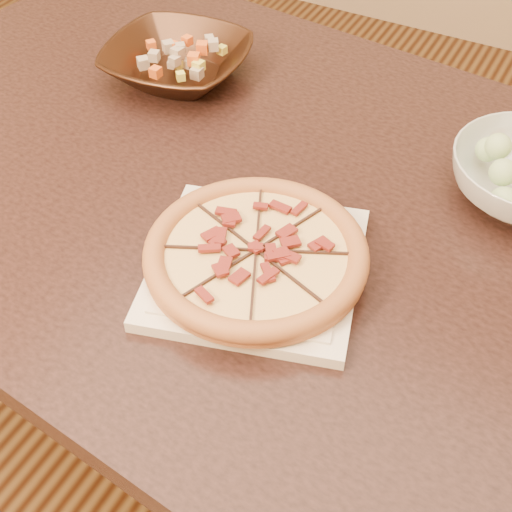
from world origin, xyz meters
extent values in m
cube|color=brown|center=(0.00, 0.00, -0.01)|extent=(4.00, 4.00, 0.02)
cube|color=#351D19|center=(0.12, -0.01, 0.73)|extent=(1.60, 1.13, 0.04)
cylinder|color=#351D19|center=(-0.55, 0.39, 0.35)|extent=(0.07, 0.07, 0.71)
cube|color=#F0E3CB|center=(0.22, -0.19, 0.76)|extent=(0.34, 0.34, 0.02)
cube|color=#F0E3CB|center=(0.22, -0.19, 0.77)|extent=(0.28, 0.28, 0.00)
cylinder|color=#C97349|center=(0.22, -0.19, 0.78)|extent=(0.29, 0.29, 0.01)
torus|color=#C97349|center=(0.22, -0.19, 0.79)|extent=(0.30, 0.30, 0.03)
cylinder|color=#FFDA91|center=(0.22, -0.19, 0.79)|extent=(0.24, 0.24, 0.01)
cube|color=black|center=(0.22, -0.19, 0.79)|extent=(0.10, 0.28, 0.01)
cube|color=black|center=(0.22, -0.19, 0.79)|extent=(0.13, 0.27, 0.01)
cube|color=black|center=(0.22, -0.19, 0.79)|extent=(0.28, 0.10, 0.01)
cube|color=black|center=(0.22, -0.19, 0.79)|extent=(0.27, 0.13, 0.01)
cube|color=maroon|center=(0.24, -0.19, 0.79)|extent=(0.03, 0.02, 0.00)
cube|color=maroon|center=(0.27, -0.19, 0.79)|extent=(0.03, 0.02, 0.00)
cube|color=maroon|center=(0.30, -0.18, 0.79)|extent=(0.02, 0.02, 0.00)
cube|color=maroon|center=(0.25, -0.18, 0.79)|extent=(0.03, 0.02, 0.00)
cube|color=maroon|center=(0.27, -0.16, 0.79)|extent=(0.03, 0.02, 0.00)
cube|color=maroon|center=(0.28, -0.13, 0.79)|extent=(0.03, 0.03, 0.00)
cube|color=maroon|center=(0.24, -0.16, 0.79)|extent=(0.03, 0.03, 0.00)
cube|color=maroon|center=(0.25, -0.13, 0.79)|extent=(0.02, 0.03, 0.00)
cube|color=maroon|center=(0.24, -0.10, 0.79)|extent=(0.02, 0.03, 0.00)
cube|color=maroon|center=(0.22, -0.14, 0.79)|extent=(0.01, 0.02, 0.00)
cube|color=maroon|center=(0.21, -0.11, 0.79)|extent=(0.02, 0.03, 0.00)
cube|color=maroon|center=(0.21, -0.16, 0.79)|extent=(0.02, 0.03, 0.00)
cube|color=maroon|center=(0.19, -0.14, 0.79)|extent=(0.03, 0.03, 0.00)
cube|color=maroon|center=(0.16, -0.13, 0.79)|extent=(0.03, 0.03, 0.00)
cube|color=maroon|center=(0.19, -0.17, 0.79)|extent=(0.03, 0.02, 0.00)
cube|color=maroon|center=(0.16, -0.17, 0.79)|extent=(0.03, 0.02, 0.00)
cube|color=maroon|center=(0.13, -0.17, 0.79)|extent=(0.03, 0.02, 0.00)
cube|color=maroon|center=(0.18, -0.19, 0.79)|extent=(0.02, 0.02, 0.00)
cube|color=maroon|center=(0.15, -0.21, 0.79)|extent=(0.03, 0.02, 0.00)
cube|color=maroon|center=(0.20, -0.20, 0.79)|extent=(0.03, 0.02, 0.00)
cube|color=maroon|center=(0.18, -0.22, 0.79)|extent=(0.03, 0.03, 0.00)
cube|color=maroon|center=(0.17, -0.25, 0.79)|extent=(0.03, 0.03, 0.00)
cube|color=maroon|center=(0.21, -0.21, 0.79)|extent=(0.02, 0.03, 0.00)
cube|color=maroon|center=(0.21, -0.24, 0.79)|extent=(0.02, 0.03, 0.00)
cube|color=maroon|center=(0.22, -0.27, 0.79)|extent=(0.01, 0.02, 0.00)
cube|color=maroon|center=(0.23, -0.23, 0.79)|extent=(0.02, 0.03, 0.00)
cube|color=maroon|center=(0.25, -0.25, 0.79)|extent=(0.02, 0.03, 0.00)
cube|color=maroon|center=(0.27, -0.26, 0.79)|extent=(0.03, 0.03, 0.00)
cube|color=maroon|center=(0.25, -0.22, 0.79)|extent=(0.03, 0.03, 0.00)
cube|color=maroon|center=(0.28, -0.23, 0.79)|extent=(0.03, 0.02, 0.00)
imported|color=#3F2618|center=(-0.14, 0.18, 0.78)|extent=(0.28, 0.28, 0.06)
cube|color=tan|center=(-0.14, 0.18, 0.83)|extent=(0.03, 0.03, 0.03)
cube|color=orange|center=(-0.12, 0.18, 0.83)|extent=(0.03, 0.03, 0.03)
cube|color=#EDE349|center=(-0.11, 0.20, 0.83)|extent=(0.03, 0.03, 0.03)
cube|color=tan|center=(-0.10, 0.22, 0.83)|extent=(0.03, 0.03, 0.03)
cube|color=orange|center=(-0.13, 0.19, 0.83)|extent=(0.03, 0.03, 0.03)
cube|color=#EDE349|center=(-0.13, 0.20, 0.83)|extent=(0.03, 0.03, 0.03)
cube|color=tan|center=(-0.14, 0.22, 0.83)|extent=(0.03, 0.03, 0.03)
cube|color=orange|center=(-0.14, 0.18, 0.83)|extent=(0.03, 0.03, 0.03)
cube|color=#EDE349|center=(-0.15, 0.19, 0.83)|extent=(0.03, 0.03, 0.03)
cube|color=tan|center=(-0.16, 0.20, 0.83)|extent=(0.03, 0.03, 0.03)
cube|color=orange|center=(-0.18, 0.20, 0.83)|extent=(0.03, 0.03, 0.03)
cube|color=#EDE349|center=(-0.15, 0.18, 0.83)|extent=(0.03, 0.03, 0.03)
cube|color=tan|center=(-0.16, 0.17, 0.83)|extent=(0.03, 0.03, 0.03)
cube|color=orange|center=(-0.18, 0.16, 0.83)|extent=(0.03, 0.03, 0.03)
cube|color=#EDE349|center=(-0.14, 0.18, 0.83)|extent=(0.03, 0.03, 0.03)
cube|color=tan|center=(-0.15, 0.16, 0.83)|extent=(0.03, 0.03, 0.03)
cube|color=orange|center=(-0.15, 0.14, 0.83)|extent=(0.03, 0.03, 0.03)
cube|color=#EDE349|center=(-0.14, 0.12, 0.83)|extent=(0.03, 0.03, 0.03)
cube|color=tan|center=(-0.13, 0.17, 0.83)|extent=(0.03, 0.03, 0.03)
cube|color=orange|center=(-0.12, 0.15, 0.83)|extent=(0.03, 0.03, 0.03)
cube|color=#EDE349|center=(-0.10, 0.14, 0.83)|extent=(0.03, 0.03, 0.03)
cube|color=tan|center=(-0.13, 0.18, 0.83)|extent=(0.03, 0.03, 0.03)
cube|color=orange|center=(-0.12, 0.17, 0.83)|extent=(0.03, 0.03, 0.03)
camera|label=1|loc=(0.53, -0.77, 1.44)|focal=50.00mm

